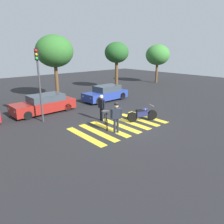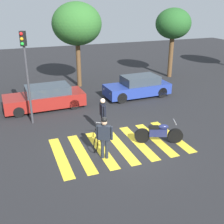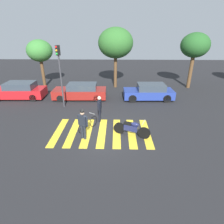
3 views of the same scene
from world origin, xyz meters
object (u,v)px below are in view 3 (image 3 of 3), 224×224
at_px(traffic_light_pole, 60,68).
at_px(car_blue_hatchback, 149,92).
at_px(officer_by_motorcycle, 83,122).
at_px(car_maroon_wagon, 80,92).
at_px(car_red_convertible, 19,91).
at_px(officer_on_foot, 100,107).
at_px(police_motorcycle, 132,129).
at_px(leaning_bicycle, 88,124).

bearing_deg(traffic_light_pole, car_blue_hatchback, 15.33).
xyz_separation_m(officer_by_motorcycle, car_maroon_wagon, (-1.38, 6.68, -0.41)).
bearing_deg(car_red_convertible, officer_by_motorcycle, -44.03).
bearing_deg(officer_on_foot, police_motorcycle, -43.08).
height_order(police_motorcycle, car_blue_hatchback, car_blue_hatchback).
bearing_deg(car_blue_hatchback, officer_by_motorcycle, -125.49).
distance_m(officer_by_motorcycle, traffic_light_pole, 5.68).
distance_m(car_blue_hatchback, traffic_light_pole, 7.82).
bearing_deg(officer_by_motorcycle, car_red_convertible, 135.97).
relative_size(police_motorcycle, officer_by_motorcycle, 1.14).
height_order(leaning_bicycle, car_maroon_wagon, car_maroon_wagon).
bearing_deg(officer_on_foot, car_blue_hatchback, 47.52).
height_order(police_motorcycle, officer_by_motorcycle, officer_by_motorcycle).
relative_size(car_red_convertible, traffic_light_pole, 0.98).
relative_size(car_maroon_wagon, car_blue_hatchback, 1.07).
bearing_deg(police_motorcycle, traffic_light_pole, 140.01).
bearing_deg(car_maroon_wagon, traffic_light_pole, -117.30).
distance_m(officer_on_foot, car_red_convertible, 8.89).
bearing_deg(car_maroon_wagon, officer_on_foot, -64.35).
xyz_separation_m(leaning_bicycle, officer_by_motorcycle, (-0.10, -1.05, 0.69)).
height_order(car_red_convertible, car_maroon_wagon, car_red_convertible).
relative_size(car_blue_hatchback, traffic_light_pole, 0.93).
bearing_deg(car_red_convertible, leaning_bicycle, -38.79).
bearing_deg(officer_on_foot, car_red_convertible, 149.94).
relative_size(officer_on_foot, traffic_light_pole, 0.38).
relative_size(officer_on_foot, car_maroon_wagon, 0.38).
xyz_separation_m(police_motorcycle, officer_on_foot, (-2.02, 1.89, 0.56)).
relative_size(police_motorcycle, car_red_convertible, 0.45).
relative_size(officer_by_motorcycle, traffic_light_pole, 0.39).
distance_m(police_motorcycle, traffic_light_pole, 7.24).
distance_m(police_motorcycle, officer_by_motorcycle, 2.85).
xyz_separation_m(officer_by_motorcycle, car_red_convertible, (-6.96, 6.73, -0.38)).
relative_size(officer_by_motorcycle, car_blue_hatchback, 0.42).
bearing_deg(officer_by_motorcycle, leaning_bicycle, 84.43).
bearing_deg(police_motorcycle, car_red_convertible, 146.86).
xyz_separation_m(leaning_bicycle, car_maroon_wagon, (-1.48, 5.63, 0.28)).
height_order(police_motorcycle, car_red_convertible, car_red_convertible).
xyz_separation_m(police_motorcycle, officer_by_motorcycle, (-2.76, -0.38, 0.60)).
bearing_deg(car_maroon_wagon, car_blue_hatchback, -0.10).
relative_size(officer_on_foot, car_blue_hatchback, 0.41).
xyz_separation_m(officer_by_motorcycle, car_blue_hatchback, (4.76, 6.67, -0.39)).
bearing_deg(car_red_convertible, police_motorcycle, -33.14).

